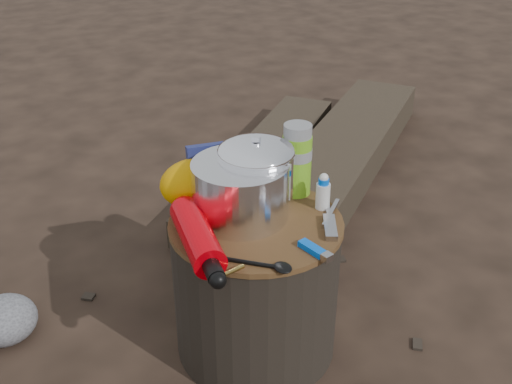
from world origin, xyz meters
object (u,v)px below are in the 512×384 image
camping_pot (256,175)px  fuel_bottle (197,236)px  stump (256,285)px  travel_mug (271,169)px  log_main (334,166)px  thermos (297,160)px

camping_pot → fuel_bottle: (-0.21, -0.10, -0.06)m
stump → fuel_bottle: fuel_bottle is taller
camping_pot → travel_mug: bearing=38.2°
fuel_bottle → log_main: bearing=48.2°
fuel_bottle → camping_pot: bearing=36.5°
log_main → travel_mug: (-0.63, -0.54, 0.38)m
stump → log_main: 1.01m
fuel_bottle → travel_mug: (0.30, 0.17, 0.02)m
stump → fuel_bottle: 0.30m
thermos → travel_mug: bearing=134.8°
stump → fuel_bottle: size_ratio=1.38×
stump → camping_pot: size_ratio=2.28×
camping_pot → travel_mug: (0.08, 0.06, -0.03)m
thermos → stump: bearing=-155.5°
fuel_bottle → travel_mug: 0.34m
log_main → fuel_bottle: (-0.93, -0.70, 0.36)m
thermos → travel_mug: size_ratio=1.56×
travel_mug → stump: bearing=-133.3°
log_main → thermos: (-0.58, -0.59, 0.42)m
log_main → stump: bearing=-84.7°
log_main → travel_mug: bearing=-85.8°
log_main → camping_pot: bearing=-86.0°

